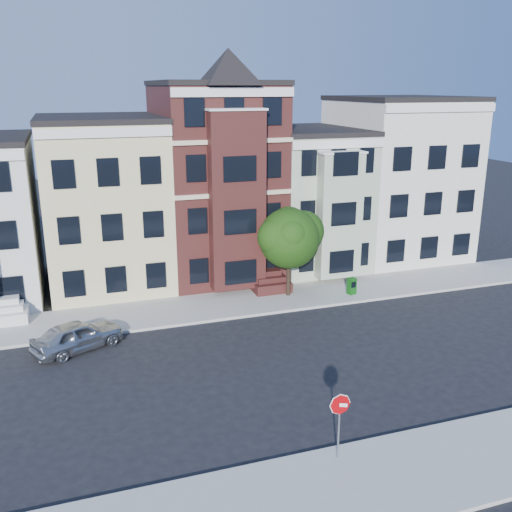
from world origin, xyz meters
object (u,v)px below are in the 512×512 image
object	(u,v)px
parked_car	(77,336)
stop_sign	(339,422)
street_tree	(289,242)
newspaper_box	(352,286)

from	to	relation	value
parked_car	stop_sign	xyz separation A→B (m)	(7.84, -11.48, 0.77)
street_tree	newspaper_box	bearing A→B (deg)	-15.88
newspaper_box	stop_sign	size ratio (longest dim) A/B	0.37
newspaper_box	parked_car	bearing A→B (deg)	177.22
street_tree	parked_car	world-z (taller)	street_tree
parked_car	newspaper_box	size ratio (longest dim) A/B	4.32
street_tree	stop_sign	xyz separation A→B (m)	(-4.15, -14.80, -1.88)
parked_car	newspaper_box	distance (m)	15.77
parked_car	stop_sign	size ratio (longest dim) A/B	1.58
street_tree	newspaper_box	size ratio (longest dim) A/B	6.55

